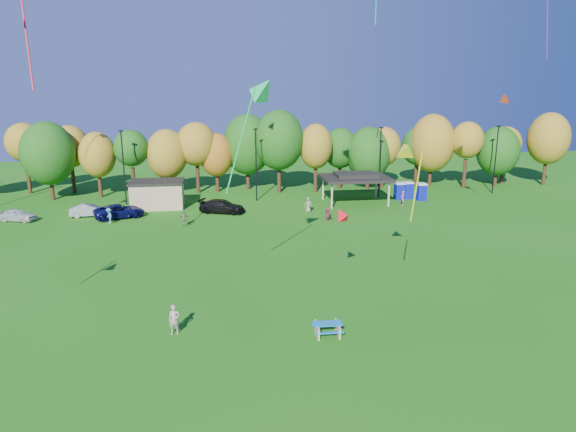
{
  "coord_description": "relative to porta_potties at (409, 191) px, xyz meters",
  "views": [
    {
      "loc": [
        -3.04,
        -23.48,
        14.36
      ],
      "look_at": [
        1.17,
        6.0,
        6.68
      ],
      "focal_mm": 32.0,
      "sensor_mm": 36.0,
      "label": 1
    }
  ],
  "objects": [
    {
      "name": "porta_potties",
      "position": [
        0.0,
        0.0,
        0.0
      ],
      "size": [
        3.75,
        2.39,
        2.18
      ],
      "color": "#0B1697",
      "rests_on": "ground"
    },
    {
      "name": "utility_building",
      "position": [
        -31.46,
        0.01,
        0.54
      ],
      "size": [
        6.3,
        4.3,
        3.25
      ],
      "color": "tan",
      "rests_on": "ground"
    },
    {
      "name": "picnic_table",
      "position": [
        -18.3,
        -34.5,
        -0.67
      ],
      "size": [
        1.75,
        1.46,
        0.74
      ],
      "rotation": [
        0.0,
        0.0,
        -0.03
      ],
      "color": "tan",
      "rests_on": "ground"
    },
    {
      "name": "car_d",
      "position": [
        -23.91,
        -3.8,
        -0.34
      ],
      "size": [
        5.66,
        3.79,
        1.52
      ],
      "primitive_type": "imported",
      "rotation": [
        0.0,
        0.0,
        1.22
      ],
      "color": "black",
      "rests_on": "ground"
    },
    {
      "name": "far_person_1",
      "position": [
        -14.08,
        -5.07,
        -0.19
      ],
      "size": [
        0.91,
        0.62,
        1.81
      ],
      "primitive_type": "imported",
      "rotation": [
        0.0,
        0.0,
        0.05
      ],
      "color": "#778057",
      "rests_on": "ground"
    },
    {
      "name": "car_c",
      "position": [
        -35.18,
        -4.48,
        -0.35
      ],
      "size": [
        5.94,
        4.17,
        1.5
      ],
      "primitive_type": "imported",
      "rotation": [
        0.0,
        0.0,
        1.91
      ],
      "color": "#0B0C44",
      "rests_on": "ground"
    },
    {
      "name": "kite_flyer",
      "position": [
        -27.21,
        -33.13,
        -0.18
      ],
      "size": [
        0.68,
        0.46,
        1.83
      ],
      "primitive_type": "imported",
      "rotation": [
        0.0,
        0.0,
        0.03
      ],
      "color": "tan",
      "rests_on": "ground"
    },
    {
      "name": "far_person_5",
      "position": [
        -27.88,
        -9.04,
        -0.27
      ],
      "size": [
        0.97,
        0.42,
        1.65
      ],
      "primitive_type": "imported",
      "rotation": [
        0.0,
        0.0,
        3.13
      ],
      "color": "#70814F",
      "rests_on": "ground"
    },
    {
      "name": "far_person_2",
      "position": [
        -35.81,
        -6.89,
        -0.25
      ],
      "size": [
        1.08,
        1.26,
        1.69
      ],
      "primitive_type": "imported",
      "rotation": [
        0.0,
        0.0,
        5.22
      ],
      "color": "teal",
      "rests_on": "ground"
    },
    {
      "name": "lamp_posts",
      "position": [
        -19.46,
        2.01,
        3.8
      ],
      "size": [
        64.5,
        0.25,
        9.09
      ],
      "color": "black",
      "rests_on": "ground"
    },
    {
      "name": "kite_13",
      "position": [
        -16.17,
        -28.74,
        4.72
      ],
      "size": [
        1.48,
        1.6,
        1.29
      ],
      "color": "red"
    },
    {
      "name": "pavilion",
      "position": [
        -7.46,
        -0.99,
        2.13
      ],
      "size": [
        8.2,
        6.2,
        3.77
      ],
      "color": "tan",
      "rests_on": "ground"
    },
    {
      "name": "kite_11",
      "position": [
        -21.41,
        -28.93,
        12.91
      ],
      "size": [
        3.93,
        3.57,
        7.55
      ],
      "color": "#1AC358"
    },
    {
      "name": "ground",
      "position": [
        -21.46,
        -37.99,
        -1.1
      ],
      "size": [
        160.0,
        160.0,
        0.0
      ],
      "primitive_type": "plane",
      "color": "#19600F",
      "rests_on": "ground"
    },
    {
      "name": "far_person_4",
      "position": [
        -2.07,
        -3.18,
        -0.19
      ],
      "size": [
        0.49,
        0.69,
        1.81
      ],
      "primitive_type": "imported",
      "rotation": [
        0.0,
        0.0,
        4.79
      ],
      "color": "#B55575",
      "rests_on": "ground"
    },
    {
      "name": "car_a",
      "position": [
        -45.81,
        -4.4,
        -0.42
      ],
      "size": [
        4.31,
        2.75,
        1.36
      ],
      "primitive_type": "imported",
      "rotation": [
        0.0,
        0.0,
        1.26
      ],
      "color": "silver",
      "rests_on": "ground"
    },
    {
      "name": "kite_9",
      "position": [
        -12.42,
        -30.29,
        9.2
      ],
      "size": [
        1.54,
        3.33,
        5.5
      ],
      "color": "yellow"
    },
    {
      "name": "tree_line",
      "position": [
        -22.48,
        7.52,
        4.82
      ],
      "size": [
        93.57,
        10.55,
        11.15
      ],
      "color": "black",
      "rests_on": "ground"
    },
    {
      "name": "kite_1",
      "position": [
        4.15,
        -12.92,
        11.99
      ],
      "size": [
        1.87,
        1.86,
        1.52
      ],
      "color": "red"
    },
    {
      "name": "far_person_3",
      "position": [
        -12.68,
        -9.06,
        -0.32
      ],
      "size": [
        0.79,
        1.51,
        1.56
      ],
      "primitive_type": "imported",
      "rotation": [
        0.0,
        0.0,
        1.81
      ],
      "color": "#A34457",
      "rests_on": "ground"
    },
    {
      "name": "car_b",
      "position": [
        -38.6,
        -3.32,
        -0.41
      ],
      "size": [
        4.29,
        1.85,
        1.37
      ],
      "primitive_type": "imported",
      "rotation": [
        0.0,
        0.0,
        1.67
      ],
      "color": "#A1A0A6",
      "rests_on": "ground"
    }
  ]
}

